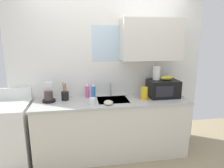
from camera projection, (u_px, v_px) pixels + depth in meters
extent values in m
cube|color=white|center=(109.00, 73.00, 3.27)|extent=(3.09, 0.10, 2.50)
cube|color=silver|center=(151.00, 39.00, 3.04)|extent=(0.93, 0.32, 0.62)
cube|color=silver|center=(110.00, 44.00, 3.12)|extent=(0.56, 0.02, 0.55)
cube|color=silver|center=(112.00, 129.00, 3.12)|extent=(2.29, 0.60, 0.86)
cube|color=#B7B7B2|center=(112.00, 101.00, 3.02)|extent=(2.32, 0.63, 0.03)
cube|color=#9EA0A5|center=(113.00, 104.00, 3.05)|extent=(0.46, 0.38, 0.14)
cylinder|color=#B2B5BA|center=(111.00, 89.00, 3.22)|extent=(0.03, 0.03, 0.21)
cube|color=white|center=(9.00, 135.00, 2.88)|extent=(0.60, 0.60, 0.90)
cube|color=white|center=(11.00, 94.00, 3.02)|extent=(0.60, 0.04, 0.18)
cube|color=black|center=(163.00, 88.00, 3.16)|extent=(0.46, 0.34, 0.27)
cube|color=black|center=(165.00, 91.00, 2.99)|extent=(0.28, 0.01, 0.17)
ellipsoid|color=gold|center=(167.00, 78.00, 3.13)|extent=(0.20, 0.11, 0.07)
cylinder|color=white|center=(157.00, 73.00, 3.14)|extent=(0.11, 0.11, 0.22)
cylinder|color=black|center=(49.00, 101.00, 2.94)|extent=(0.19, 0.19, 0.03)
cylinder|color=#3F332D|center=(49.00, 96.00, 2.91)|extent=(0.12, 0.12, 0.13)
cube|color=silver|center=(49.00, 91.00, 2.98)|extent=(0.11, 0.09, 0.26)
cylinder|color=blue|center=(93.00, 92.00, 3.13)|extent=(0.06, 0.06, 0.18)
cone|color=white|center=(93.00, 85.00, 3.10)|extent=(0.05, 0.05, 0.04)
cylinder|color=#E55999|center=(87.00, 92.00, 3.14)|extent=(0.06, 0.06, 0.18)
cone|color=white|center=(87.00, 85.00, 3.11)|extent=(0.05, 0.05, 0.04)
cylinder|color=gold|center=(144.00, 93.00, 3.02)|extent=(0.10, 0.10, 0.19)
cylinder|color=white|center=(92.00, 101.00, 2.82)|extent=(0.08, 0.08, 0.09)
cylinder|color=black|center=(65.00, 96.00, 3.00)|extent=(0.11, 0.11, 0.13)
cylinder|color=olive|center=(64.00, 90.00, 2.98)|extent=(0.03, 0.03, 0.23)
cylinder|color=olive|center=(66.00, 90.00, 3.00)|extent=(0.02, 0.03, 0.22)
cylinder|color=olive|center=(65.00, 91.00, 2.97)|extent=(0.02, 0.01, 0.22)
ellipsoid|color=beige|center=(108.00, 103.00, 2.80)|extent=(0.13, 0.13, 0.06)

